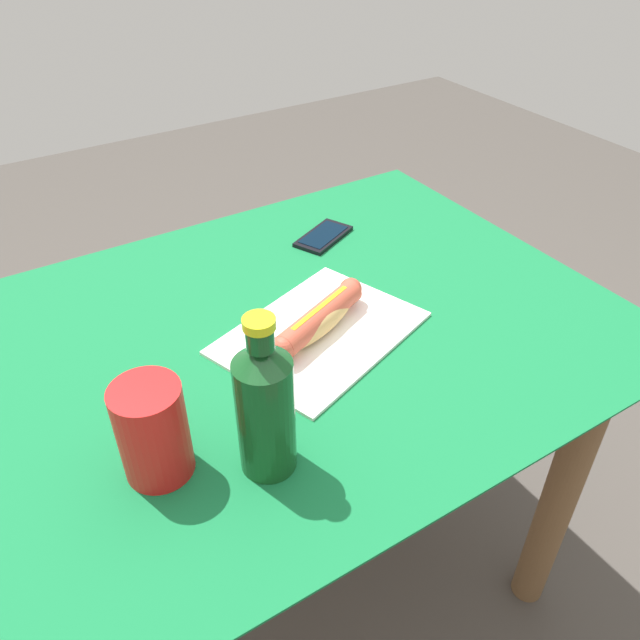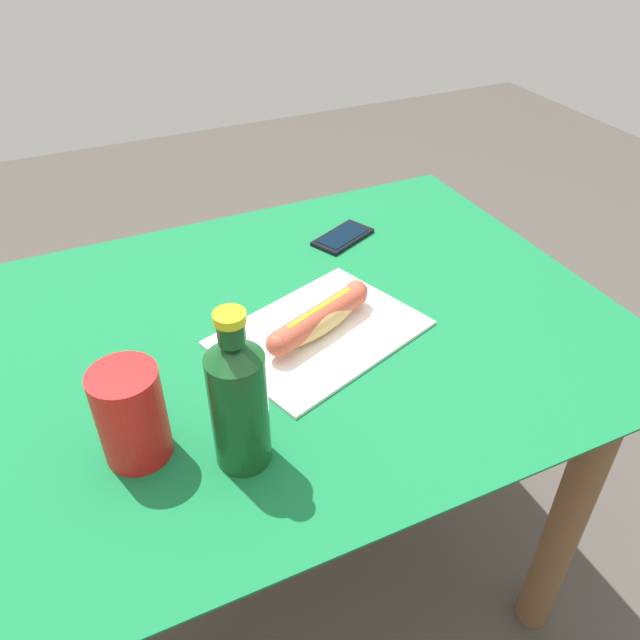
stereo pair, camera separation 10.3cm
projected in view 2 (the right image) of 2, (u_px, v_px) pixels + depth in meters
ground_plane at (303, 573)px, 1.54m from camera, size 6.00×6.00×0.00m
dining_table at (298, 387)px, 1.16m from camera, size 1.10×0.85×0.77m
paper_wrapper at (320, 333)px, 1.05m from camera, size 0.38×0.33×0.01m
hot_dog at (320, 318)px, 1.03m from camera, size 0.22×0.11×0.05m
cell_phone at (343, 237)px, 1.31m from camera, size 0.15×0.12×0.01m
soda_bottle at (239, 400)px, 0.78m from camera, size 0.07×0.07×0.24m
drinking_cup at (131, 415)px, 0.81m from camera, size 0.09×0.09×0.14m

